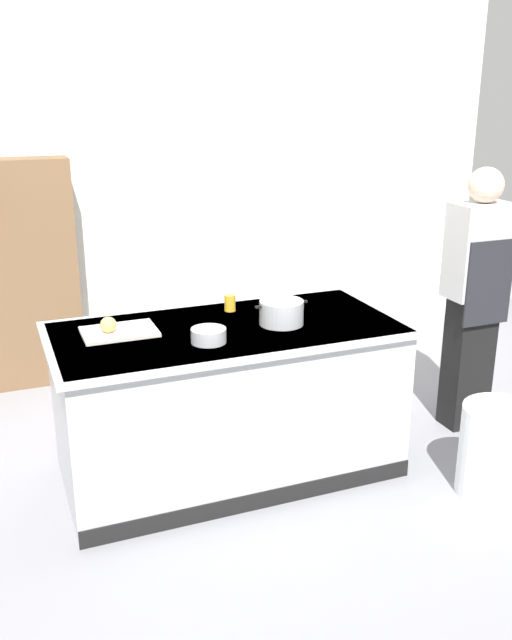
{
  "coord_description": "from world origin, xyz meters",
  "views": [
    {
      "loc": [
        -1.2,
        -3.48,
        2.17
      ],
      "look_at": [
        0.25,
        0.2,
        0.85
      ],
      "focal_mm": 39.04,
      "sensor_mm": 36.0,
      "label": 1
    }
  ],
  "objects_px": {
    "trash_bin": "(498,451)",
    "bookshelf": "(0,277)",
    "mixing_bowl": "(209,335)",
    "stock_pot": "(281,312)",
    "person_chef": "(475,295)",
    "juice_cup": "(230,303)",
    "onion": "(108,325)"
  },
  "relations": [
    {
      "from": "trash_bin",
      "to": "bookshelf",
      "type": "bearing_deg",
      "value": 133.31
    },
    {
      "from": "mixing_bowl",
      "to": "stock_pot",
      "type": "bearing_deg",
      "value": 15.63
    },
    {
      "from": "person_chef",
      "to": "trash_bin",
      "type": "bearing_deg",
      "value": 169.12
    },
    {
      "from": "mixing_bowl",
      "to": "trash_bin",
      "type": "relative_size",
      "value": 0.36
    },
    {
      "from": "bookshelf",
      "to": "stock_pot",
      "type": "bearing_deg",
      "value": -52.21
    },
    {
      "from": "mixing_bowl",
      "to": "juice_cup",
      "type": "height_order",
      "value": "juice_cup"
    },
    {
      "from": "stock_pot",
      "to": "bookshelf",
      "type": "bearing_deg",
      "value": 127.79
    },
    {
      "from": "stock_pot",
      "to": "juice_cup",
      "type": "bearing_deg",
      "value": 118.99
    },
    {
      "from": "juice_cup",
      "to": "bookshelf",
      "type": "xyz_separation_m",
      "value": [
        -1.25,
        1.52,
        -0.1
      ]
    },
    {
      "from": "trash_bin",
      "to": "person_chef",
      "type": "height_order",
      "value": "person_chef"
    },
    {
      "from": "person_chef",
      "to": "bookshelf",
      "type": "xyz_separation_m",
      "value": [
        -2.81,
        1.82,
        -0.06
      ]
    },
    {
      "from": "juice_cup",
      "to": "mixing_bowl",
      "type": "bearing_deg",
      "value": -121.24
    },
    {
      "from": "onion",
      "to": "trash_bin",
      "type": "height_order",
      "value": "onion"
    },
    {
      "from": "onion",
      "to": "mixing_bowl",
      "type": "relative_size",
      "value": 0.47
    },
    {
      "from": "stock_pot",
      "to": "mixing_bowl",
      "type": "xyz_separation_m",
      "value": [
        -0.48,
        -0.13,
        -0.03
      ]
    },
    {
      "from": "trash_bin",
      "to": "bookshelf",
      "type": "relative_size",
      "value": 0.31
    },
    {
      "from": "juice_cup",
      "to": "bookshelf",
      "type": "relative_size",
      "value": 0.06
    },
    {
      "from": "onion",
      "to": "juice_cup",
      "type": "bearing_deg",
      "value": 13.43
    },
    {
      "from": "onion",
      "to": "bookshelf",
      "type": "bearing_deg",
      "value": 106.22
    },
    {
      "from": "mixing_bowl",
      "to": "juice_cup",
      "type": "bearing_deg",
      "value": 58.76
    },
    {
      "from": "onion",
      "to": "person_chef",
      "type": "relative_size",
      "value": 0.05
    },
    {
      "from": "stock_pot",
      "to": "trash_bin",
      "type": "xyz_separation_m",
      "value": [
        1.0,
        -0.73,
        -0.71
      ]
    },
    {
      "from": "mixing_bowl",
      "to": "bookshelf",
      "type": "xyz_separation_m",
      "value": [
        -0.96,
        1.99,
        -0.08
      ]
    },
    {
      "from": "stock_pot",
      "to": "onion",
      "type": "bearing_deg",
      "value": 170.46
    },
    {
      "from": "bookshelf",
      "to": "person_chef",
      "type": "bearing_deg",
      "value": -32.86
    },
    {
      "from": "onion",
      "to": "stock_pot",
      "type": "height_order",
      "value": "stock_pot"
    },
    {
      "from": "bookshelf",
      "to": "mixing_bowl",
      "type": "bearing_deg",
      "value": -64.13
    },
    {
      "from": "person_chef",
      "to": "onion",
      "type": "bearing_deg",
      "value": 101.8
    },
    {
      "from": "stock_pot",
      "to": "juice_cup",
      "type": "height_order",
      "value": "stock_pot"
    },
    {
      "from": "trash_bin",
      "to": "person_chef",
      "type": "xyz_separation_m",
      "value": [
        0.37,
        0.77,
        0.65
      ]
    },
    {
      "from": "stock_pot",
      "to": "bookshelf",
      "type": "xyz_separation_m",
      "value": [
        -1.44,
        1.86,
        -0.12
      ]
    },
    {
      "from": "onion",
      "to": "trash_bin",
      "type": "xyz_separation_m",
      "value": [
        1.95,
        -0.89,
        -0.7
      ]
    }
  ]
}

